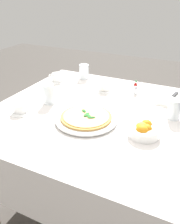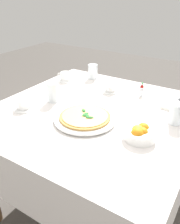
# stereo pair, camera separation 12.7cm
# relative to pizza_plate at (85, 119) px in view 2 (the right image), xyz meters

# --- Properties ---
(ground_plane) EXTENTS (8.00, 8.00, 0.00)m
(ground_plane) POSITION_rel_pizza_plate_xyz_m (-0.12, -0.02, -0.75)
(ground_plane) COLOR #4C4742
(dining_table) EXTENTS (1.11, 1.11, 0.74)m
(dining_table) POSITION_rel_pizza_plate_xyz_m (-0.12, -0.02, -0.14)
(dining_table) COLOR white
(dining_table) RESTS_ON ground_plane
(pizza_plate) EXTENTS (0.32, 0.32, 0.02)m
(pizza_plate) POSITION_rel_pizza_plate_xyz_m (0.00, 0.00, 0.00)
(pizza_plate) COLOR white
(pizza_plate) RESTS_ON dining_table
(pizza) EXTENTS (0.27, 0.27, 0.02)m
(pizza) POSITION_rel_pizza_plate_xyz_m (-0.00, 0.00, 0.01)
(pizza) COLOR #C68E47
(pizza) RESTS_ON pizza_plate
(coffee_cup_left_edge) EXTENTS (0.13, 0.13, 0.06)m
(coffee_cup_left_edge) POSITION_rel_pizza_plate_xyz_m (-0.42, -0.07, 0.02)
(coffee_cup_left_edge) COLOR white
(coffee_cup_left_edge) RESTS_ON dining_table
(coffee_cup_back_corner) EXTENTS (0.13, 0.13, 0.06)m
(coffee_cup_back_corner) POSITION_rel_pizza_plate_xyz_m (0.07, -0.37, 0.01)
(coffee_cup_back_corner) COLOR white
(coffee_cup_back_corner) RESTS_ON dining_table
(coffee_cup_near_right) EXTENTS (0.13, 0.13, 0.06)m
(coffee_cup_near_right) POSITION_rel_pizza_plate_xyz_m (-0.42, -0.45, 0.02)
(coffee_cup_near_right) COLOR white
(coffee_cup_near_right) RESTS_ON dining_table
(water_glass_near_left) EXTENTS (0.07, 0.07, 0.12)m
(water_glass_near_left) POSITION_rel_pizza_plate_xyz_m (-0.09, -0.29, 0.04)
(water_glass_near_left) COLOR white
(water_glass_near_left) RESTS_ON dining_table
(water_glass_far_right) EXTENTS (0.07, 0.07, 0.11)m
(water_glass_far_right) POSITION_rel_pizza_plate_xyz_m (-0.22, 0.40, 0.04)
(water_glass_far_right) COLOR white
(water_glass_far_right) RESTS_ON dining_table
(water_glass_center_back) EXTENTS (0.07, 0.07, 0.11)m
(water_glass_center_back) POSITION_rel_pizza_plate_xyz_m (-0.57, -0.31, 0.04)
(water_glass_center_back) COLOR white
(water_glass_center_back) RESTS_ON dining_table
(napkin_folded) EXTENTS (0.24, 0.16, 0.02)m
(napkin_folded) POSITION_rel_pizza_plate_xyz_m (-0.45, 0.36, -0.00)
(napkin_folded) COLOR white
(napkin_folded) RESTS_ON dining_table
(dinner_knife) EXTENTS (0.19, 0.06, 0.01)m
(dinner_knife) POSITION_rel_pizza_plate_xyz_m (-0.45, 0.36, 0.01)
(dinner_knife) COLOR silver
(dinner_knife) RESTS_ON napkin_folded
(citrus_bowl) EXTENTS (0.15, 0.15, 0.07)m
(citrus_bowl) POSITION_rel_pizza_plate_xyz_m (0.00, 0.30, 0.02)
(citrus_bowl) COLOR white
(citrus_bowl) RESTS_ON dining_table
(hot_sauce_bottle) EXTENTS (0.02, 0.02, 0.08)m
(hot_sauce_bottle) POSITION_rel_pizza_plate_xyz_m (-0.48, 0.12, 0.02)
(hot_sauce_bottle) COLOR #B7140F
(hot_sauce_bottle) RESTS_ON dining_table
(salt_shaker) EXTENTS (0.03, 0.03, 0.06)m
(salt_shaker) POSITION_rel_pizza_plate_xyz_m (-0.45, 0.13, 0.01)
(salt_shaker) COLOR white
(salt_shaker) RESTS_ON dining_table
(pepper_shaker) EXTENTS (0.03, 0.03, 0.06)m
(pepper_shaker) POSITION_rel_pizza_plate_xyz_m (-0.51, 0.11, 0.01)
(pepper_shaker) COLOR white
(pepper_shaker) RESTS_ON dining_table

